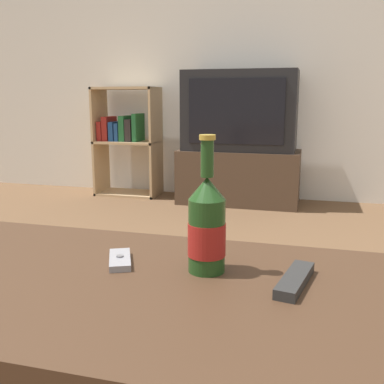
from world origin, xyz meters
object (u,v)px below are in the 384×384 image
(tv_stand, at_px, (239,177))
(bookshelf, at_px, (125,137))
(television, at_px, (240,111))
(cell_phone, at_px, (120,260))
(remote_control, at_px, (295,280))
(beer_bottle, at_px, (207,226))

(tv_stand, distance_m, bookshelf, 1.04)
(tv_stand, distance_m, television, 0.52)
(tv_stand, height_order, cell_phone, cell_phone)
(remote_control, bearing_deg, television, 112.34)
(remote_control, bearing_deg, bookshelf, 130.13)
(bookshelf, height_order, cell_phone, bookshelf)
(bookshelf, distance_m, remote_control, 3.15)
(bookshelf, bearing_deg, cell_phone, -66.73)
(television, height_order, bookshelf, television)
(tv_stand, xyz_separation_m, cell_phone, (0.18, -2.66, 0.27))
(cell_phone, bearing_deg, beer_bottle, -23.06)
(cell_phone, bearing_deg, television, 69.25)
(television, height_order, cell_phone, television)
(television, distance_m, bookshelf, 1.03)
(television, xyz_separation_m, remote_control, (0.55, -2.67, -0.25))
(beer_bottle, relative_size, cell_phone, 2.30)
(remote_control, bearing_deg, cell_phone, -172.36)
(tv_stand, bearing_deg, bookshelf, 176.08)
(television, distance_m, beer_bottle, 2.68)
(tv_stand, distance_m, cell_phone, 2.68)
(beer_bottle, bearing_deg, tv_stand, 97.87)
(television, distance_m, cell_phone, 2.67)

